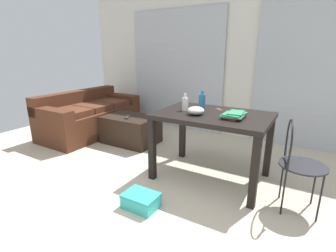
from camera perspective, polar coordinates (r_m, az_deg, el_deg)
ground_plane at (r=2.95m, az=4.26°, el=-12.49°), size 7.40×7.40×0.00m
wall_back at (r=4.41m, az=16.29°, el=14.09°), size 6.10×0.10×2.57m
curtains at (r=4.34m, az=15.76°, el=11.25°), size 4.17×0.03×2.14m
couch at (r=4.71m, az=-17.31°, el=2.05°), size 0.87×1.75×0.74m
coffee_table at (r=4.10m, az=-8.43°, el=-0.77°), size 0.84×0.59×0.44m
craft_table at (r=2.84m, az=10.04°, el=0.71°), size 1.23×0.85×0.77m
wire_chair at (r=2.55m, az=26.99°, el=-6.08°), size 0.41×0.43×0.86m
bottle_near at (r=2.90m, az=3.89°, el=5.07°), size 0.07×0.07×0.20m
bottle_far at (r=3.01m, az=7.72°, el=5.59°), size 0.08×0.08×0.22m
bowl at (r=2.73m, az=6.32°, el=3.50°), size 0.18×0.18×0.09m
book_stack at (r=2.67m, az=14.82°, el=2.45°), size 0.23×0.29×0.06m
scissors at (r=3.01m, az=11.62°, el=3.66°), size 0.10×0.10×0.00m
tv_remote_primary at (r=3.95m, az=-9.23°, el=1.95°), size 0.12×0.17×0.02m
shoebox at (r=2.50m, az=-6.14°, el=-16.42°), size 0.33×0.24×0.14m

